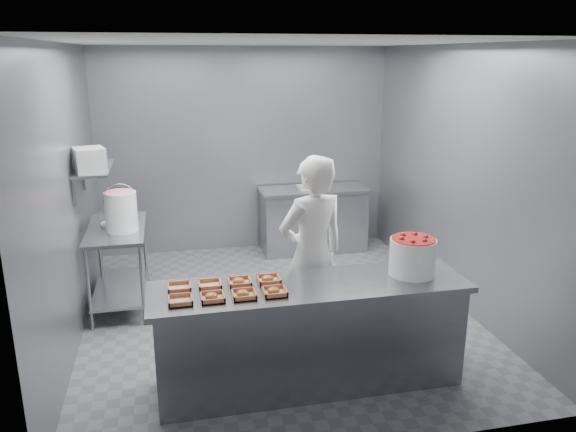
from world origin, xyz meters
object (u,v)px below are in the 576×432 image
(tray_5, at_px, (210,284))
(glaze_bucket, at_px, (121,210))
(tray_3, at_px, (274,291))
(appliance, at_px, (90,160))
(strawberry_tub, at_px, (413,255))
(service_counter, at_px, (310,334))
(tray_7, at_px, (268,279))
(tray_2, at_px, (244,294))
(worker, at_px, (312,255))
(prep_table, at_px, (118,254))
(tray_6, at_px, (239,282))
(tray_4, at_px, (179,287))
(back_counter, at_px, (313,219))
(tray_0, at_px, (181,300))
(tray_1, at_px, (212,297))

(tray_5, bearing_deg, glaze_bucket, 114.48)
(tray_3, xyz_separation_m, appliance, (-1.50, 1.84, 0.76))
(appliance, bearing_deg, strawberry_tub, -47.64)
(service_counter, height_order, strawberry_tub, strawberry_tub)
(tray_7, bearing_deg, tray_2, -133.83)
(tray_7, bearing_deg, service_counter, -21.24)
(tray_5, bearing_deg, worker, 26.04)
(tray_2, bearing_deg, prep_table, 117.67)
(worker, bearing_deg, tray_6, 16.34)
(tray_6, bearing_deg, tray_4, 180.00)
(tray_6, bearing_deg, strawberry_tub, -3.84)
(tray_6, relative_size, tray_7, 1.00)
(tray_4, height_order, tray_7, tray_7)
(back_counter, xyz_separation_m, tray_4, (-1.94, -3.12, 0.47))
(worker, bearing_deg, strawberry_tub, 124.93)
(tray_4, distance_m, worker, 1.30)
(service_counter, xyz_separation_m, back_counter, (0.90, 3.25, -0.00))
(tray_5, distance_m, appliance, 2.04)
(back_counter, height_order, tray_0, tray_0)
(tray_4, xyz_separation_m, appliance, (-0.78, 1.59, 0.76))
(tray_7, xyz_separation_m, worker, (0.49, 0.47, 0.00))
(back_counter, relative_size, tray_5, 8.01)
(service_counter, height_order, tray_0, tray_0)
(tray_7, distance_m, appliance, 2.31)
(tray_1, distance_m, tray_7, 0.54)
(tray_5, relative_size, strawberry_tub, 0.48)
(tray_1, distance_m, tray_3, 0.48)
(tray_0, height_order, glaze_bucket, glaze_bucket)
(strawberry_tub, bearing_deg, tray_4, 177.11)
(prep_table, relative_size, tray_2, 6.40)
(tray_0, height_order, strawberry_tub, strawberry_tub)
(tray_5, distance_m, strawberry_tub, 1.70)
(back_counter, bearing_deg, tray_3, -109.90)
(back_counter, bearing_deg, tray_7, -111.35)
(prep_table, distance_m, appliance, 1.13)
(tray_2, height_order, tray_6, same)
(tray_4, height_order, glaze_bucket, glaze_bucket)
(tray_2, distance_m, tray_3, 0.24)
(tray_3, height_order, glaze_bucket, glaze_bucket)
(worker, distance_m, glaze_bucket, 2.14)
(tray_1, relative_size, appliance, 0.59)
(prep_table, relative_size, tray_7, 6.40)
(tray_1, height_order, tray_2, same)
(prep_table, distance_m, tray_6, 2.15)
(tray_2, height_order, worker, worker)
(tray_6, relative_size, appliance, 0.59)
(service_counter, bearing_deg, back_counter, 74.52)
(back_counter, bearing_deg, prep_table, -152.99)
(worker, relative_size, glaze_bucket, 3.64)
(tray_0, distance_m, tray_1, 0.24)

